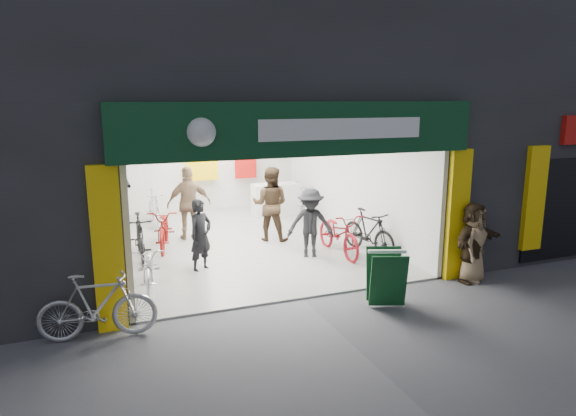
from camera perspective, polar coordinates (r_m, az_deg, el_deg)
ground at (r=9.39m, az=1.72°, el=-10.13°), size 60.00×60.00×0.00m
building at (r=13.70m, az=-2.92°, el=15.30°), size 17.00×10.27×8.00m
bike_left_front at (r=10.11m, az=-15.13°, el=-6.27°), size 0.79×1.72×0.87m
bike_left_midfront at (r=11.87m, az=-16.15°, el=-3.19°), size 0.52×1.73×1.04m
bike_left_midback at (r=12.62m, az=-13.56°, el=-2.20°), size 1.04×2.01×1.01m
bike_left_back at (r=14.96m, az=-14.59°, el=-0.03°), size 0.60×1.71×1.01m
bike_right_front at (r=12.03m, az=8.96°, el=-2.63°), size 0.83×1.79×1.04m
bike_right_mid at (r=11.83m, az=5.66°, el=-2.81°), size 0.70×1.97×1.03m
bike_right_back at (r=15.56m, az=1.52°, el=0.93°), size 0.63×1.80×1.06m
parked_bike at (r=8.28m, az=-20.42°, el=-10.19°), size 1.78×0.69×1.04m
customer_a at (r=10.76m, az=-9.69°, el=-3.06°), size 0.67×0.61×1.53m
customer_b at (r=12.83m, az=-1.97°, el=0.40°), size 1.16×1.08×1.89m
customer_c at (r=11.46m, az=2.50°, el=-1.78°), size 1.17×0.91×1.60m
customer_d at (r=13.14m, az=-10.93°, el=0.46°), size 1.12×0.49×1.89m
pedestrian_near at (r=10.70m, az=19.95°, el=-3.74°), size 0.89×0.83×1.53m
pedestrian_far at (r=10.68m, az=19.88°, el=-3.59°), size 1.55×0.97×1.59m
sandwich_board at (r=9.13m, az=10.86°, el=-7.42°), size 0.81×0.82×0.97m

